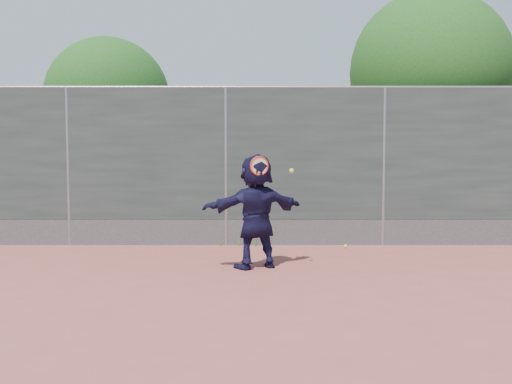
{
  "coord_description": "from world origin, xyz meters",
  "views": [
    {
      "loc": [
        0.57,
        -7.32,
        1.78
      ],
      "look_at": [
        0.57,
        1.36,
        1.17
      ],
      "focal_mm": 40.0,
      "sensor_mm": 36.0,
      "label": 1
    }
  ],
  "objects": [
    {
      "name": "swing_action",
      "position": [
        0.67,
        1.17,
        1.55
      ],
      "size": [
        0.66,
        0.16,
        0.51
      ],
      "color": "red",
      "rests_on": "ground"
    },
    {
      "name": "fence",
      "position": [
        -0.0,
        3.5,
        1.58
      ],
      "size": [
        20.0,
        0.06,
        3.03
      ],
      "color": "#38423D",
      "rests_on": "ground"
    },
    {
      "name": "weed_clump",
      "position": [
        0.29,
        3.38,
        0.13
      ],
      "size": [
        0.68,
        0.07,
        0.3
      ],
      "color": "#387226",
      "rests_on": "ground"
    },
    {
      "name": "tree_right",
      "position": [
        4.68,
        5.75,
        3.49
      ],
      "size": [
        3.78,
        3.6,
        5.39
      ],
      "color": "#382314",
      "rests_on": "ground"
    },
    {
      "name": "player",
      "position": [
        0.57,
        1.36,
        0.88
      ],
      "size": [
        1.7,
        1.12,
        1.76
      ],
      "primitive_type": "imported",
      "rotation": [
        0.0,
        0.0,
        3.55
      ],
      "color": "black",
      "rests_on": "ground"
    },
    {
      "name": "ball_ground",
      "position": [
        2.23,
        3.16,
        0.03
      ],
      "size": [
        0.07,
        0.07,
        0.07
      ],
      "primitive_type": "sphere",
      "color": "#F2F135",
      "rests_on": "ground"
    },
    {
      "name": "ground",
      "position": [
        0.0,
        0.0,
        0.0
      ],
      "size": [
        80.0,
        80.0,
        0.0
      ],
      "primitive_type": "plane",
      "color": "#9E4C42",
      "rests_on": "ground"
    },
    {
      "name": "tree_left",
      "position": [
        -2.85,
        6.55,
        2.94
      ],
      "size": [
        3.15,
        3.0,
        4.53
      ],
      "color": "#382314",
      "rests_on": "ground"
    }
  ]
}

